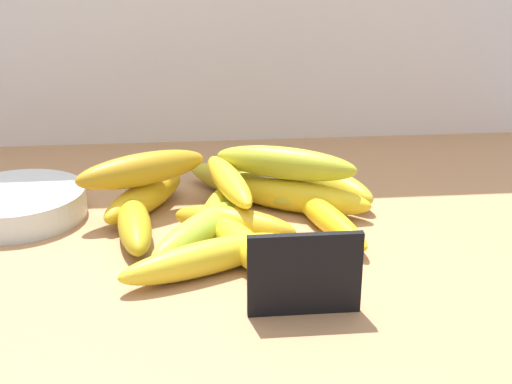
# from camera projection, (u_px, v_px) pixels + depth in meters

# --- Properties ---
(counter_top) EXTENTS (1.10, 0.76, 0.03)m
(counter_top) POSITION_uv_depth(u_px,v_px,m) (238.00, 240.00, 0.85)
(counter_top) COLOR #A87B51
(counter_top) RESTS_ON ground
(chalkboard_sign) EXTENTS (0.11, 0.02, 0.08)m
(chalkboard_sign) POSITION_uv_depth(u_px,v_px,m) (304.00, 277.00, 0.65)
(chalkboard_sign) COLOR black
(chalkboard_sign) RESTS_ON counter_top
(fruit_bowl) EXTENTS (0.17, 0.17, 0.04)m
(fruit_bowl) POSITION_uv_depth(u_px,v_px,m) (17.00, 204.00, 0.87)
(fruit_bowl) COLOR silver
(fruit_bowl) RESTS_ON counter_top
(banana_0) EXTENTS (0.14, 0.17, 0.04)m
(banana_0) POSITION_uv_depth(u_px,v_px,m) (203.00, 230.00, 0.79)
(banana_0) COLOR #98B734
(banana_0) RESTS_ON counter_top
(banana_1) EXTENTS (0.20, 0.11, 0.04)m
(banana_1) POSITION_uv_depth(u_px,v_px,m) (206.00, 258.00, 0.73)
(banana_1) COLOR yellow
(banana_1) RESTS_ON counter_top
(banana_2) EXTENTS (0.16, 0.17, 0.04)m
(banana_2) POSITION_uv_depth(u_px,v_px,m) (241.00, 184.00, 0.94)
(banana_2) COLOR gold
(banana_2) RESTS_ON counter_top
(banana_3) EXTENTS (0.06, 0.15, 0.04)m
(banana_3) POSITION_uv_depth(u_px,v_px,m) (134.00, 225.00, 0.81)
(banana_3) COLOR gold
(banana_3) RESTS_ON counter_top
(banana_4) EXTENTS (0.12, 0.17, 0.04)m
(banana_4) POSITION_uv_depth(u_px,v_px,m) (145.00, 197.00, 0.89)
(banana_4) COLOR gold
(banana_4) RESTS_ON counter_top
(banana_5) EXTENTS (0.08, 0.16, 0.03)m
(banana_5) POSITION_uv_depth(u_px,v_px,m) (220.00, 206.00, 0.87)
(banana_5) COLOR yellow
(banana_5) RESTS_ON counter_top
(banana_6) EXTENTS (0.10, 0.17, 0.04)m
(banana_6) POSITION_uv_depth(u_px,v_px,m) (242.00, 245.00, 0.76)
(banana_6) COLOR yellow
(banana_6) RESTS_ON counter_top
(banana_7) EXTENTS (0.20, 0.13, 0.04)m
(banana_7) POSITION_uv_depth(u_px,v_px,m) (297.00, 196.00, 0.89)
(banana_7) COLOR yellow
(banana_7) RESTS_ON counter_top
(banana_8) EXTENTS (0.12, 0.16, 0.04)m
(banana_8) POSITION_uv_depth(u_px,v_px,m) (330.00, 183.00, 0.94)
(banana_8) COLOR gold
(banana_8) RESTS_ON counter_top
(banana_9) EXTENTS (0.16, 0.11, 0.04)m
(banana_9) POSITION_uv_depth(u_px,v_px,m) (234.00, 224.00, 0.81)
(banana_9) COLOR gold
(banana_9) RESTS_ON counter_top
(banana_10) EXTENTS (0.08, 0.18, 0.03)m
(banana_10) POSITION_uv_depth(u_px,v_px,m) (328.00, 219.00, 0.83)
(banana_10) COLOR yellow
(banana_10) RESTS_ON counter_top
(banana_11) EXTENTS (0.19, 0.12, 0.04)m
(banana_11) POSITION_uv_depth(u_px,v_px,m) (285.00, 163.00, 0.89)
(banana_11) COLOR #ADB62A
(banana_11) RESTS_ON banana_7
(banana_12) EXTENTS (0.18, 0.12, 0.04)m
(banana_12) POSITION_uv_depth(u_px,v_px,m) (142.00, 169.00, 0.87)
(banana_12) COLOR #B7891A
(banana_12) RESTS_ON banana_4
(banana_13) EXTENTS (0.07, 0.18, 0.03)m
(banana_13) POSITION_uv_depth(u_px,v_px,m) (228.00, 180.00, 0.86)
(banana_13) COLOR yellow
(banana_13) RESTS_ON banana_5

